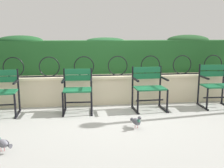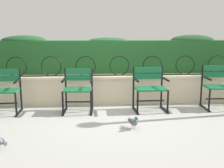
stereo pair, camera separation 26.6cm
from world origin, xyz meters
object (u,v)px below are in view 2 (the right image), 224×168
object	(u,v)px
park_chair_leftmost	(3,89)
park_chair_centre_right	(150,87)
park_chair_centre_left	(78,88)
pigeon_near_chairs	(133,122)
park_chair_rightmost	(218,85)

from	to	relation	value
park_chair_leftmost	park_chair_centre_right	bearing A→B (deg)	0.10
park_chair_leftmost	park_chair_centre_left	distance (m)	1.41
park_chair_leftmost	pigeon_near_chairs	bearing A→B (deg)	-23.83
park_chair_centre_right	pigeon_near_chairs	xyz separation A→B (m)	(-0.47, -1.03, -0.35)
park_chair_centre_right	pigeon_near_chairs	world-z (taller)	park_chair_centre_right
park_chair_leftmost	park_chair_centre_left	world-z (taller)	park_chair_leftmost
park_chair_leftmost	pigeon_near_chairs	size ratio (longest dim) A/B	2.90
park_chair_rightmost	pigeon_near_chairs	world-z (taller)	park_chair_rightmost
park_chair_centre_right	pigeon_near_chairs	distance (m)	1.19
park_chair_leftmost	pigeon_near_chairs	xyz separation A→B (m)	(2.33, -1.03, -0.35)
pigeon_near_chairs	park_chair_centre_right	bearing A→B (deg)	65.59
pigeon_near_chairs	park_chair_rightmost	bearing A→B (deg)	30.22
park_chair_centre_left	park_chair_centre_right	bearing A→B (deg)	-0.59
park_chair_centre_right	park_chair_rightmost	world-z (taller)	park_chair_rightmost
park_chair_centre_left	pigeon_near_chairs	size ratio (longest dim) A/B	2.87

